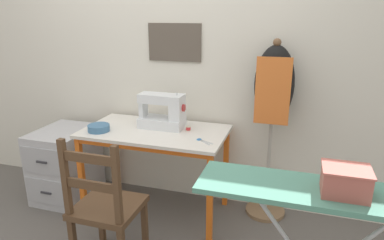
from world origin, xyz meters
TOP-DOWN VIEW (x-y plane):
  - ground_plane at (0.00, 0.00)m, footprint 14.00×14.00m
  - wall_back at (0.00, 0.68)m, footprint 10.00×0.07m
  - sewing_table at (0.00, 0.30)m, footprint 1.12×0.62m
  - sewing_machine at (0.05, 0.39)m, footprint 0.37×0.19m
  - fabric_bowl at (-0.40, 0.16)m, footprint 0.17×0.17m
  - scissors at (0.42, 0.18)m, footprint 0.14×0.11m
  - thread_spool_near_machine at (0.25, 0.38)m, footprint 0.04×0.04m
  - wooden_chair at (-0.05, -0.39)m, footprint 0.40×0.38m
  - filing_cabinet at (-0.87, 0.30)m, footprint 0.43×0.56m
  - dress_form at (0.87, 0.55)m, footprint 0.32×0.32m
  - ironing_board at (1.19, -0.62)m, footprint 1.09×0.30m
  - storage_box at (1.26, -0.63)m, footprint 0.19×0.16m

SIDE VIEW (x-z plane):
  - ground_plane at x=0.00m, z-range 0.00..0.00m
  - filing_cabinet at x=-0.87m, z-range 0.00..0.63m
  - wooden_chair at x=-0.05m, z-range -0.03..0.88m
  - sewing_table at x=0.00m, z-range 0.28..1.00m
  - scissors at x=0.42m, z-range 0.72..0.73m
  - thread_spool_near_machine at x=0.25m, z-range 0.72..0.75m
  - fabric_bowl at x=-0.40m, z-range 0.72..0.77m
  - ironing_board at x=1.19m, z-range 0.38..1.26m
  - sewing_machine at x=0.05m, z-range 0.70..1.00m
  - storage_box at x=1.26m, z-range 0.88..1.00m
  - dress_form at x=0.87m, z-range 0.29..1.71m
  - wall_back at x=0.00m, z-range 0.00..2.55m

